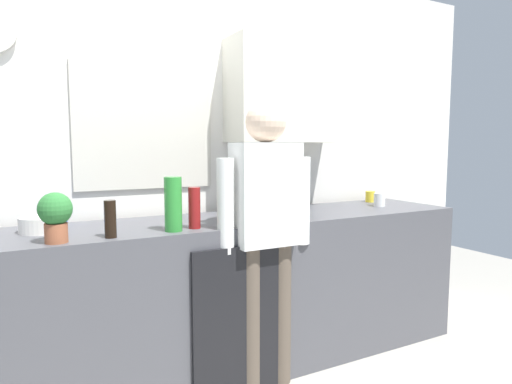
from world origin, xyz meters
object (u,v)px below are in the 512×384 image
Objects in this scene: person_at_sink at (266,222)px; potted_plant at (55,214)px; cup_blue_mug at (59,217)px; cup_white_mug at (379,200)px; cup_yellow_cup at (370,197)px; coffee_maker at (283,195)px; mixing_bowl at (42,224)px; bottle_red_vinegar at (194,208)px; bottle_dark_sauce at (110,219)px; bottle_amber_beer at (255,204)px; dish_soap at (286,198)px; bottle_clear_soda at (173,204)px.

potted_plant is at bearing 177.46° from person_at_sink.
person_at_sink is at bearing -28.23° from cup_blue_mug.
cup_yellow_cup is at bearing 62.85° from cup_white_mug.
cup_blue_mug is at bearing 161.86° from coffee_maker.
potted_plant is 1.06m from person_at_sink.
cup_blue_mug reaches higher than cup_white_mug.
person_at_sink is at bearing -165.49° from cup_white_mug.
bottle_red_vinegar is at bearing -20.56° from mixing_bowl.
cup_white_mug is 2.20m from mixing_bowl.
potted_plant is (-1.25, -0.07, -0.01)m from coffee_maker.
bottle_dark_sauce is 0.82× the size of bottle_red_vinegar.
person_at_sink reaches higher than cup_blue_mug.
bottle_amber_beer is 2.30× the size of cup_blue_mug.
coffee_maker is 1.27m from cup_blue_mug.
bottle_dark_sauce is at bearing -173.47° from cup_white_mug.
cup_white_mug is at bearing 15.67° from person_at_sink.
bottle_red_vinegar is 1.22× the size of dish_soap.
coffee_maker is at bearing 4.73° from bottle_clear_soda.
bottle_clear_soda is at bearing -169.63° from bottle_red_vinegar.
coffee_maker is 1.83× the size of bottle_dark_sauce.
bottle_dark_sauce is 0.32m from bottle_clear_soda.
cup_blue_mug is 2.22m from cup_yellow_cup.
bottle_clear_soda is (-0.47, 0.02, 0.02)m from bottle_amber_beer.
cup_yellow_cup is 0.37× the size of potted_plant.
bottle_clear_soda is (0.32, 0.02, 0.05)m from bottle_dark_sauce.
bottle_clear_soda is at bearing -175.27° from coffee_maker.
potted_plant is at bearing -95.84° from cup_blue_mug.
bottle_clear_soda is 2.80× the size of cup_blue_mug.
bottle_clear_soda is at bearing 177.94° from bottle_amber_beer.
bottle_dark_sauce is 1.89× the size of cup_white_mug.
person_at_sink is at bearing -19.05° from mixing_bowl.
bottle_clear_soda is 0.68m from cup_blue_mug.
potted_plant is (-0.55, -0.02, -0.01)m from bottle_clear_soda.
bottle_dark_sauce is 1.00× the size of dish_soap.
cup_white_mug is 0.41× the size of potted_plant.
cup_white_mug is (-0.11, -0.22, 0.01)m from cup_yellow_cup.
dish_soap is at bearing 23.87° from bottle_clear_soda.
dish_soap is (-0.66, 0.21, 0.03)m from cup_white_mug.
person_at_sink reaches higher than coffee_maker.
cup_yellow_cup is 0.77m from dish_soap.
potted_plant is 1.28× the size of dish_soap.
potted_plant is at bearing -179.99° from bottle_amber_beer.
bottle_amber_beer reaches higher than bottle_red_vinegar.
potted_plant is at bearing -163.83° from dish_soap.
bottle_dark_sauce is 0.11× the size of person_at_sink.
dish_soap is 0.11× the size of person_at_sink.
person_at_sink reaches higher than bottle_amber_beer.
person_at_sink is (1.09, -0.38, -0.02)m from mixing_bowl.
bottle_dark_sauce is 0.64× the size of bottle_clear_soda.
cup_blue_mug is at bearing 179.15° from cup_yellow_cup.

